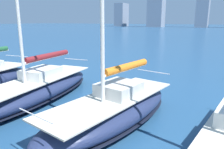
% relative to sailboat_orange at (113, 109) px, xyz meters
% --- Properties ---
extents(sailboat_orange, '(3.85, 8.29, 11.26)m').
position_rel_sailboat_orange_xyz_m(sailboat_orange, '(0.00, 0.00, 0.00)').
color(sailboat_orange, navy).
rests_on(sailboat_orange, ground).
extents(sailboat_maroon, '(3.49, 9.68, 11.72)m').
position_rel_sailboat_orange_xyz_m(sailboat_maroon, '(5.22, -0.48, -0.01)').
color(sailboat_maroon, navy).
rests_on(sailboat_maroon, ground).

